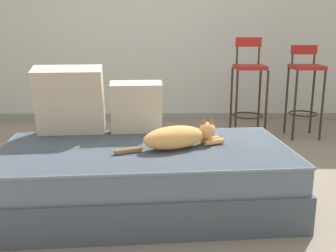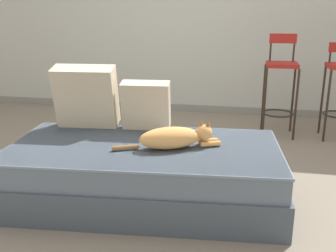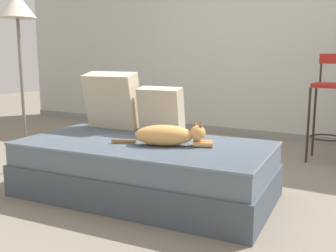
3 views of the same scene
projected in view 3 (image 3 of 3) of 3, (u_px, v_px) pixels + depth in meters
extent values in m
plane|color=slate|center=(170.00, 181.00, 3.35)|extent=(16.00, 16.00, 0.00)
cube|color=#B7BCB2|center=(257.00, 37.00, 5.04)|extent=(8.00, 0.10, 2.60)
cube|color=gray|center=(252.00, 133.00, 5.22)|extent=(8.00, 0.02, 0.09)
cube|color=#44505B|center=(144.00, 180.00, 2.99)|extent=(1.97, 1.11, 0.24)
cube|color=slate|center=(144.00, 153.00, 2.96)|extent=(1.93, 1.06, 0.18)
cube|color=slate|center=(144.00, 143.00, 2.94)|extent=(1.94, 1.08, 0.02)
cube|color=beige|center=(113.00, 100.00, 3.45)|extent=(0.50, 0.31, 0.50)
cube|color=beige|center=(161.00, 110.00, 3.26)|extent=(0.38, 0.22, 0.39)
ellipsoid|color=tan|center=(164.00, 135.00, 2.81)|extent=(0.45, 0.33, 0.15)
sphere|color=tan|center=(198.00, 133.00, 2.78)|extent=(0.11, 0.11, 0.11)
cone|color=brown|center=(195.00, 123.00, 2.78)|extent=(0.03, 0.03, 0.04)
cone|color=brown|center=(201.00, 123.00, 2.76)|extent=(0.03, 0.03, 0.04)
cylinder|color=tan|center=(203.00, 144.00, 2.76)|extent=(0.14, 0.09, 0.04)
cylinder|color=tan|center=(203.00, 143.00, 2.82)|extent=(0.14, 0.09, 0.04)
cylinder|color=brown|center=(124.00, 141.00, 2.88)|extent=(0.18, 0.10, 0.03)
cylinder|color=#2D2319|center=(308.00, 126.00, 3.88)|extent=(0.02, 0.02, 0.75)
cylinder|color=#2D2319|center=(314.00, 121.00, 4.15)|extent=(0.02, 0.02, 0.75)
torus|color=#2D2319|center=(327.00, 138.00, 3.96)|extent=(0.33, 0.33, 0.02)
cube|color=maroon|center=(330.00, 85.00, 3.87)|extent=(0.32, 0.32, 0.04)
cylinder|color=#2D2319|center=(321.00, 72.00, 4.02)|extent=(0.02, 0.02, 0.28)
cube|color=maroon|center=(334.00, 59.00, 3.93)|extent=(0.28, 0.03, 0.10)
cylinder|color=slate|center=(27.00, 169.00, 3.65)|extent=(0.28, 0.28, 0.02)
cylinder|color=slate|center=(23.00, 97.00, 3.53)|extent=(0.03, 0.03, 1.38)
cone|color=beige|center=(17.00, 5.00, 3.39)|extent=(0.32, 0.32, 0.22)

